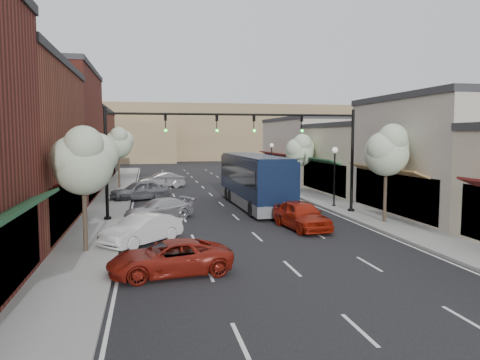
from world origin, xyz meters
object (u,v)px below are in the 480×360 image
lamp_post_near (335,167)px  parked_car_a (170,258)px  signal_mast_right (319,145)px  tree_right_far (300,150)px  coach_bus (254,180)px  parked_car_e (161,180)px  red_hatchback (301,215)px  parked_car_c (159,209)px  tree_left_far (119,142)px  lamp_post_far (272,157)px  parked_car_b (142,229)px  signal_mast_left (146,146)px  tree_left_near (84,159)px  parked_car_d (140,190)px  tree_right_near (388,149)px

lamp_post_near → parked_car_a: size_ratio=0.95×
signal_mast_right → parked_car_a: size_ratio=1.76×
tree_right_far → coach_bus: bearing=-128.4°
tree_right_far → parked_car_e: tree_right_far is taller
signal_mast_right → parked_car_a: (-10.41, -11.88, -3.97)m
signal_mast_right → lamp_post_near: bearing=48.9°
red_hatchback → parked_car_c: size_ratio=1.05×
tree_right_far → parked_car_a: 27.41m
tree_right_far → coach_bus: size_ratio=0.43×
tree_right_far → tree_left_far: tree_left_far is taller
lamp_post_far → parked_car_b: size_ratio=1.01×
signal_mast_left → signal_mast_right: bearing=0.0°
tree_left_near → red_hatchback: bearing=17.5°
tree_right_far → parked_car_b: 23.52m
parked_car_b → parked_car_d: (-0.34, 15.91, 0.09)m
parked_car_e → parked_car_a: bearing=-9.2°
lamp_post_far → parked_car_c: (-12.67, -19.81, -2.35)m
tree_right_far → parked_car_d: size_ratio=1.14×
coach_bus → lamp_post_near: bearing=-17.5°
signal_mast_right → tree_right_near: signal_mast_right is taller
lamp_post_far → parked_car_c: lamp_post_far is taller
tree_right_far → tree_left_far: size_ratio=0.89×
tree_left_near → parked_car_c: tree_left_near is taller
parked_car_b → red_hatchback: bearing=57.1°
tree_right_near → parked_car_d: bearing=137.2°
tree_left_far → parked_car_e: bearing=6.8°
red_hatchback → parked_car_a: size_ratio=1.01×
tree_right_near → signal_mast_left: bearing=163.8°
tree_right_near → signal_mast_right: bearing=123.9°
tree_right_near → tree_left_far: tree_left_far is taller
lamp_post_near → tree_right_far: bearing=86.7°
red_hatchback → parked_car_d: bearing=115.6°
lamp_post_far → parked_car_e: bearing=-172.5°
parked_car_e → tree_left_far: bearing=-91.2°
tree_right_far → tree_left_far: 17.66m
coach_bus → red_hatchback: 8.80m
parked_car_b → parked_car_e: (1.66, 24.95, 0.05)m
signal_mast_left → tree_left_near: (-2.63, -8.05, -0.40)m
coach_bus → parked_car_a: coach_bus is taller
red_hatchback → tree_right_far: bearing=64.2°
tree_left_far → parked_car_b: 24.88m
coach_bus → parked_car_a: (-6.97, -16.03, -1.34)m
tree_right_far → parked_car_e: bearing=152.7°
coach_bus → parked_car_d: bearing=146.9°
tree_left_far → parked_car_d: bearing=-76.5°
signal_mast_left → red_hatchback: 10.39m
lamp_post_near → parked_car_d: 15.76m
signal_mast_right → tree_right_far: bearing=77.1°
tree_left_far → coach_bus: size_ratio=0.49×
signal_mast_right → parked_car_c: (-10.49, 0.19, -3.96)m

